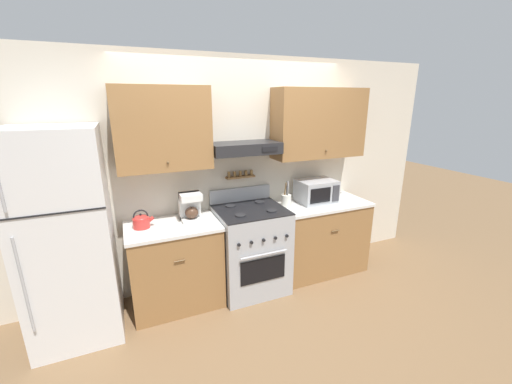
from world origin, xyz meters
TOP-DOWN VIEW (x-y plane):
  - ground_plane at (0.00, 0.00)m, footprint 16.00×16.00m
  - wall_back at (0.05, 0.59)m, footprint 5.20×0.46m
  - counter_left at (-0.83, 0.32)m, footprint 0.91×0.63m
  - counter_right at (0.94, 0.32)m, footprint 1.14×0.63m
  - stove_range at (-0.00, 0.28)m, footprint 0.73×0.71m
  - refrigerator at (-1.72, 0.25)m, footprint 0.71×0.74m
  - tea_kettle at (-1.11, 0.35)m, footprint 0.20×0.16m
  - coffee_maker at (-0.62, 0.37)m, footprint 0.21×0.21m
  - microwave at (0.89, 0.37)m, footprint 0.45×0.35m
  - utensil_crock at (0.48, 0.35)m, footprint 0.11×0.11m

SIDE VIEW (x-z plane):
  - ground_plane at x=0.00m, z-range 0.00..0.00m
  - counter_right at x=0.94m, z-range 0.00..0.90m
  - counter_left at x=-0.83m, z-range 0.00..0.90m
  - stove_range at x=0.00m, z-range -0.07..1.04m
  - refrigerator at x=-1.72m, z-range 0.00..1.89m
  - tea_kettle at x=-1.11m, z-range 0.87..1.06m
  - utensil_crock at x=0.48m, z-range 0.82..1.12m
  - microwave at x=0.89m, z-range 0.89..1.16m
  - coffee_maker at x=-0.62m, z-range 0.89..1.19m
  - wall_back at x=0.05m, z-range 0.18..2.73m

